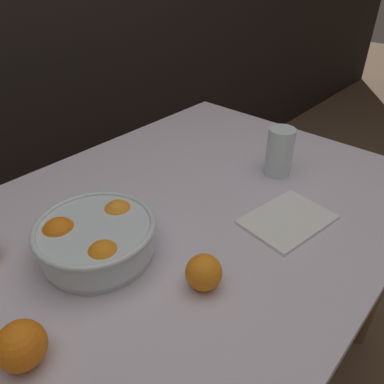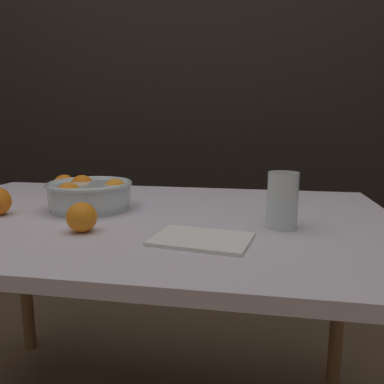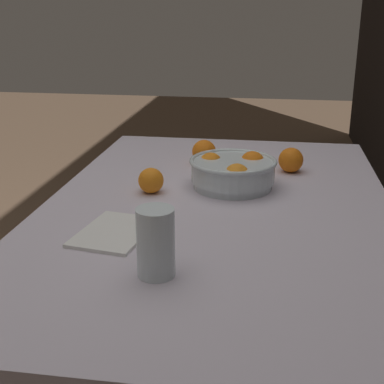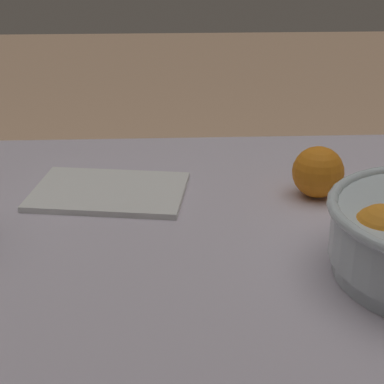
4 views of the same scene
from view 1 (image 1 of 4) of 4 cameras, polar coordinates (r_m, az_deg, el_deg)
The scene contains 6 objects.
dining_table at distance 0.92m, azimuth -4.78°, elevation -8.84°, with size 1.40×0.90×0.73m.
fruit_bowl at distance 0.79m, azimuth -14.43°, elevation -6.80°, with size 0.24×0.24×0.09m.
juice_glass at distance 1.06m, azimuth 13.15°, elevation 5.75°, with size 0.07×0.07×0.14m.
orange_loose_front at distance 0.66m, azimuth -24.61°, elevation -20.50°, with size 0.08×0.08×0.08m, color orange.
orange_loose_aside at distance 0.71m, azimuth 1.80°, elevation -12.12°, with size 0.07×0.07×0.07m, color orange.
napkin at distance 0.91m, azimuth 14.36°, elevation -4.10°, with size 0.21×0.15×0.01m, color white.
Camera 1 is at (-0.45, -0.50, 1.28)m, focal length 35.00 mm.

